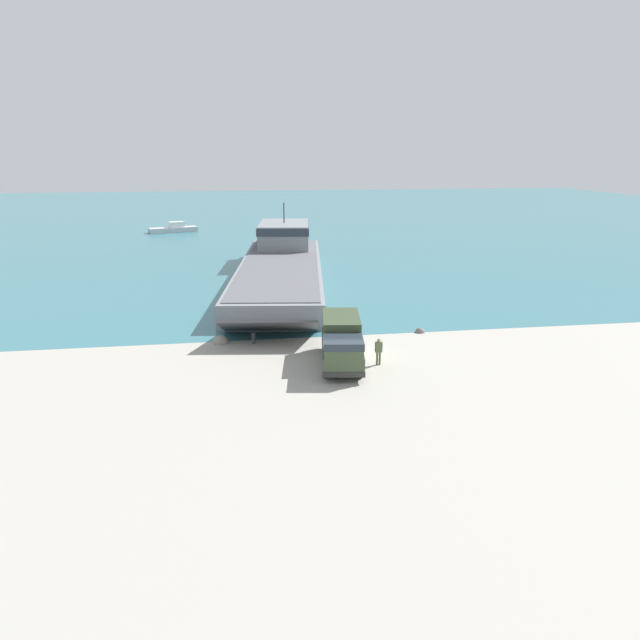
# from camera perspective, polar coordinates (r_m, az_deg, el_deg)

# --- Properties ---
(ground_plane) EXTENTS (240.00, 240.00, 0.00)m
(ground_plane) POSITION_cam_1_polar(r_m,az_deg,el_deg) (42.45, 3.50, -3.13)
(ground_plane) COLOR #9E998E
(water_surface) EXTENTS (240.00, 180.00, 0.01)m
(water_surface) POSITION_cam_1_polar(r_m,az_deg,el_deg) (134.65, -5.34, 9.43)
(water_surface) COLOR #336B75
(water_surface) RESTS_ON ground_plane
(landing_craft) EXTENTS (13.23, 40.86, 7.35)m
(landing_craft) POSITION_cam_1_polar(r_m,az_deg,el_deg) (67.75, -3.55, 5.31)
(landing_craft) COLOR gray
(landing_craft) RESTS_ON ground_plane
(military_truck) EXTENTS (3.57, 7.45, 2.93)m
(military_truck) POSITION_cam_1_polar(r_m,az_deg,el_deg) (39.94, 2.00, -1.96)
(military_truck) COLOR #3D4C33
(military_truck) RESTS_ON ground_plane
(soldier_on_ramp) EXTENTS (0.45, 0.25, 1.77)m
(soldier_on_ramp) POSITION_cam_1_polar(r_m,az_deg,el_deg) (40.16, 5.38, -2.70)
(soldier_on_ramp) COLOR #566042
(soldier_on_ramp) RESTS_ON ground_plane
(moored_boat_a) EXTENTS (8.40, 4.74, 1.74)m
(moored_boat_a) POSITION_cam_1_polar(r_m,az_deg,el_deg) (110.07, -13.23, 8.13)
(moored_boat_a) COLOR #B7BABF
(moored_boat_a) RESTS_ON ground_plane
(mooring_bollard) EXTENTS (0.29, 0.29, 0.84)m
(mooring_bollard) POSITION_cam_1_polar(r_m,az_deg,el_deg) (44.74, -6.10, -1.61)
(mooring_bollard) COLOR #333338
(mooring_bollard) RESTS_ON ground_plane
(shoreline_rock_a) EXTENTS (0.74, 0.74, 0.74)m
(shoreline_rock_a) POSITION_cam_1_polar(r_m,az_deg,el_deg) (48.01, 9.13, -1.12)
(shoreline_rock_a) COLOR #66605B
(shoreline_rock_a) RESTS_ON ground_plane
(shoreline_rock_b) EXTENTS (1.11, 1.11, 1.11)m
(shoreline_rock_b) POSITION_cam_1_polar(r_m,az_deg,el_deg) (45.39, -9.04, -2.07)
(shoreline_rock_b) COLOR gray
(shoreline_rock_b) RESTS_ON ground_plane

